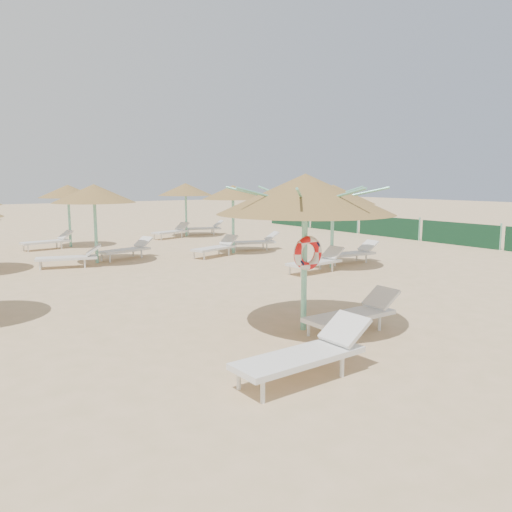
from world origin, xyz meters
TOP-DOWN VIEW (x-y plane):
  - ground at (0.00, 0.00)m, footprint 120.00×120.00m
  - main_palapa at (0.22, 0.12)m, footprint 3.29×3.29m
  - lounger_main_a at (-1.26, -1.74)m, footprint 2.21×0.75m
  - lounger_main_b at (0.97, -0.49)m, footprint 2.02×0.62m
  - palapa_field at (-0.07, 10.82)m, footprint 15.49×14.18m
  - windbreak_fence at (14.00, 9.96)m, footprint 0.08×19.84m

SIDE VIEW (x-z plane):
  - ground at x=0.00m, z-range 0.00..0.00m
  - lounger_main_b at x=0.97m, z-range -0.02..0.72m
  - lounger_main_a at x=-1.26m, z-range -0.02..0.78m
  - windbreak_fence at x=14.00m, z-range -0.05..1.05m
  - palapa_field at x=-0.07m, z-range 0.94..3.65m
  - main_palapa at x=0.22m, z-range 1.09..4.04m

